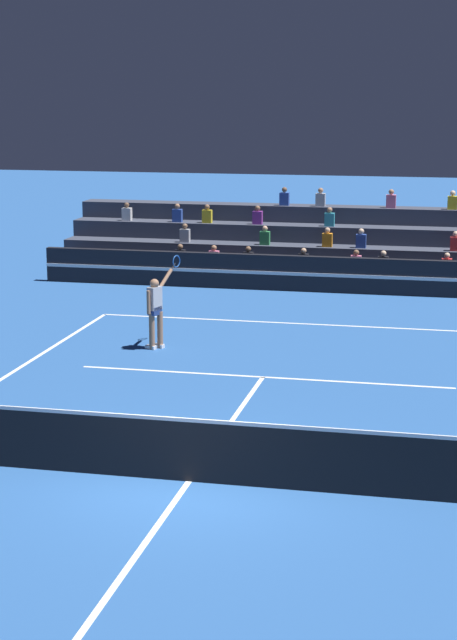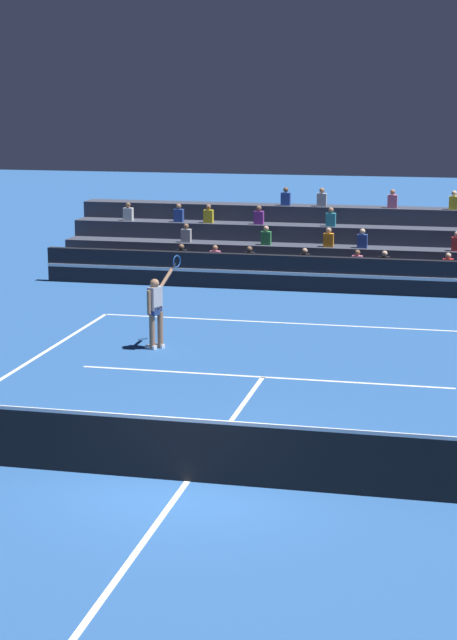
{
  "view_description": "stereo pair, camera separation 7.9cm",
  "coord_description": "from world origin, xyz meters",
  "views": [
    {
      "loc": [
        4.11,
        -15.67,
        6.21
      ],
      "look_at": [
        -0.91,
        7.05,
        1.1
      ],
      "focal_mm": 60.0,
      "sensor_mm": 36.0,
      "label": 1
    },
    {
      "loc": [
        4.19,
        -15.66,
        6.21
      ],
      "look_at": [
        -0.91,
        7.05,
        1.1
      ],
      "focal_mm": 60.0,
      "sensor_mm": 36.0,
      "label": 2
    }
  ],
  "objects": [
    {
      "name": "ground_plane",
      "position": [
        0.0,
        0.0,
        0.0
      ],
      "size": [
        120.0,
        120.0,
        0.0
      ],
      "primitive_type": "plane",
      "color": "#285699"
    },
    {
      "name": "court_lines",
      "position": [
        0.0,
        0.0,
        0.0
      ],
      "size": [
        11.1,
        23.9,
        0.01
      ],
      "color": "white",
      "rests_on": "ground"
    },
    {
      "name": "tennis_net",
      "position": [
        0.0,
        0.0,
        0.54
      ],
      "size": [
        12.0,
        0.1,
        1.1
      ],
      "color": "black",
      "rests_on": "ground"
    },
    {
      "name": "sponsor_banner_wall",
      "position": [
        0.0,
        16.51,
        0.55
      ],
      "size": [
        18.0,
        0.26,
        1.1
      ],
      "color": "black",
      "rests_on": "ground"
    },
    {
      "name": "bleacher_stand",
      "position": [
        0.01,
        19.68,
        0.83
      ],
      "size": [
        18.24,
        3.8,
        2.83
      ],
      "color": "#383D4C",
      "rests_on": "ground"
    },
    {
      "name": "tennis_player",
      "position": [
        -3.01,
        8.45,
        0.98
      ],
      "size": [
        0.64,
        1.32,
        2.23
      ],
      "color": "#9E7051",
      "rests_on": "ground"
    },
    {
      "name": "tennis_ball",
      "position": [
        -0.96,
        2.44,
        0.03
      ],
      "size": [
        0.07,
        0.07,
        0.07
      ],
      "primitive_type": "sphere",
      "color": "#C6DB33",
      "rests_on": "ground"
    }
  ]
}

